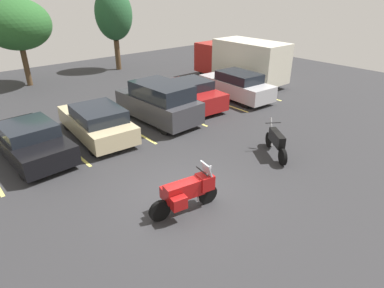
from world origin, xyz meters
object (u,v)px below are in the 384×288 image
(car_charcoal, at_px, (159,102))
(car_red, at_px, (189,93))
(motorcycle_second, at_px, (276,142))
(car_champagne, at_px, (97,122))
(car_silver, at_px, (236,85))
(motorcycle_touring, at_px, (187,191))
(car_black, at_px, (30,141))
(box_truck, at_px, (241,60))

(car_charcoal, distance_m, car_red, 2.60)
(motorcycle_second, xyz_separation_m, car_champagne, (-4.48, 6.06, 0.15))
(motorcycle_second, relative_size, car_red, 0.40)
(motorcycle_second, height_order, car_champagne, car_champagne)
(car_silver, bearing_deg, motorcycle_touring, -144.80)
(motorcycle_second, relative_size, car_silver, 0.38)
(car_champagne, relative_size, car_silver, 0.98)
(car_champagne, distance_m, car_charcoal, 3.17)
(car_champagne, height_order, car_charcoal, car_charcoal)
(motorcycle_second, distance_m, car_red, 6.69)
(motorcycle_touring, relative_size, car_black, 0.48)
(motorcycle_touring, relative_size, box_truck, 0.33)
(car_charcoal, relative_size, car_red, 1.00)
(car_charcoal, bearing_deg, car_black, 178.41)
(car_red, bearing_deg, car_charcoal, -164.56)
(motorcycle_second, height_order, car_charcoal, car_charcoal)
(motorcycle_touring, relative_size, car_champagne, 0.47)
(box_truck, bearing_deg, car_silver, -141.57)
(motorcycle_touring, bearing_deg, motorcycle_second, 5.40)
(car_black, relative_size, car_silver, 0.97)
(car_champagne, bearing_deg, car_red, 5.27)
(car_silver, bearing_deg, motorcycle_second, -125.23)
(motorcycle_second, bearing_deg, motorcycle_touring, -174.60)
(car_black, bearing_deg, box_truck, 8.52)
(motorcycle_second, bearing_deg, box_truck, 49.25)
(car_red, height_order, box_truck, box_truck)
(box_truck, bearing_deg, car_champagne, -169.51)
(motorcycle_touring, height_order, car_silver, car_silver)
(motorcycle_touring, height_order, car_charcoal, car_charcoal)
(car_silver, bearing_deg, car_black, 179.20)
(motorcycle_touring, xyz_separation_m, car_champagne, (0.37, 6.52, 0.06))
(car_red, bearing_deg, box_truck, 15.34)
(motorcycle_touring, bearing_deg, car_champagne, 86.73)
(car_red, bearing_deg, car_champagne, -174.73)
(motorcycle_touring, height_order, car_black, motorcycle_touring)
(car_black, relative_size, car_champagne, 0.99)
(motorcycle_second, xyz_separation_m, car_black, (-7.24, 6.06, 0.10))
(car_black, relative_size, box_truck, 0.70)
(car_red, xyz_separation_m, car_silver, (3.00, -0.68, 0.04))
(car_black, relative_size, car_red, 1.01)
(motorcycle_second, relative_size, car_charcoal, 0.40)
(car_red, bearing_deg, car_silver, -12.84)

